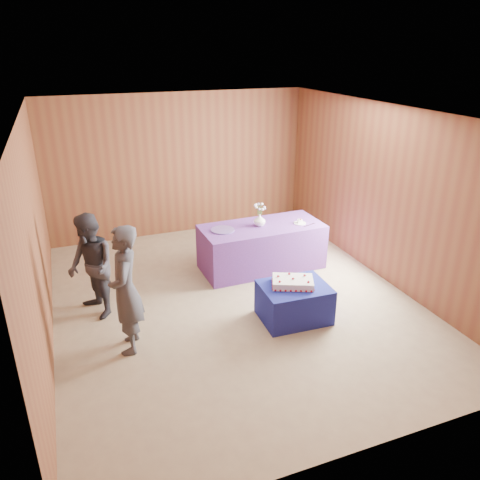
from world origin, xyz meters
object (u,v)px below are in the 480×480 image
cake_table (294,302)px  serving_table (262,247)px  sheet_cake (293,282)px  guest_left (126,290)px  vase (260,220)px  guest_right (91,267)px

cake_table → serving_table: serving_table is taller
sheet_cake → guest_left: (-2.17, 0.09, 0.26)m
cake_table → guest_left: size_ratio=0.56×
vase → guest_left: bearing=-147.4°
serving_table → guest_right: guest_right is taller
serving_table → vase: size_ratio=10.02×
vase → guest_right: 2.75m
guest_right → vase: bearing=83.1°
cake_table → guest_left: 2.27m
serving_table → vase: (-0.04, 0.01, 0.47)m
vase → sheet_cake: bearing=-97.1°
sheet_cake → vase: bearing=106.9°
serving_table → guest_right: size_ratio=1.36×
sheet_cake → guest_right: guest_right is taller
sheet_cake → vase: vase is taller
cake_table → vase: 1.75m
serving_table → sheet_cake: 1.63m
sheet_cake → guest_right: size_ratio=0.45×
guest_right → cake_table: bearing=48.2°
serving_table → vase: bearing=164.7°
cake_table → sheet_cake: bearing=128.1°
vase → guest_left: (-2.37, -1.52, -0.04)m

